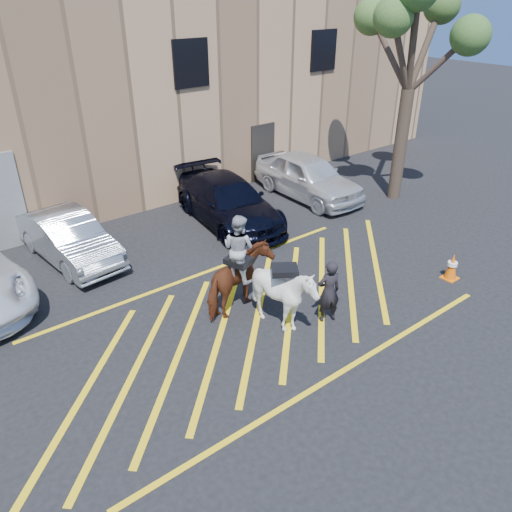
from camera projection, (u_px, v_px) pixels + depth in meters
ground at (249, 312)px, 11.80m from camera, size 90.00×90.00×0.00m
car_silver_sedan at (68, 238)px, 13.78m from camera, size 1.82×4.13×1.32m
car_blue_suv at (228, 201)px, 15.97m from camera, size 2.66×5.18×1.44m
car_white_suv at (308, 176)px, 17.91m from camera, size 1.98×4.61×1.55m
handler at (329, 292)px, 11.17m from camera, size 0.65×0.53×1.53m
warehouse at (50, 83)px, 18.35m from camera, size 32.42×10.20×7.30m
hatching_zone at (257, 317)px, 11.59m from camera, size 12.60×5.12×0.01m
mounted_bay at (239, 274)px, 11.44m from camera, size 2.01×1.37×2.43m
saddled_white at (284, 295)px, 10.91m from camera, size 1.96×2.00×1.65m
traffic_cone at (452, 266)px, 12.98m from camera, size 0.38×0.38×0.73m
tree at (417, 26)px, 15.52m from camera, size 3.99×4.37×7.31m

